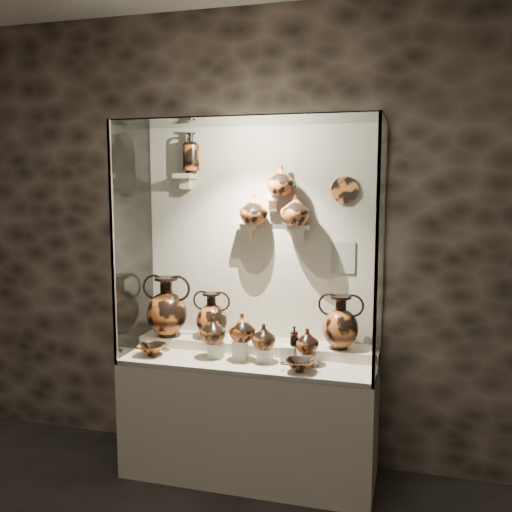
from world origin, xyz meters
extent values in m
cube|color=black|center=(0.00, 2.50, 1.60)|extent=(5.00, 0.02, 3.20)
cube|color=beige|center=(0.00, 2.18, 0.40)|extent=(1.70, 0.60, 0.80)
cube|color=beige|center=(0.00, 2.18, 0.82)|extent=(1.68, 0.58, 0.03)
cube|color=beige|center=(0.00, 2.35, 0.85)|extent=(1.70, 0.25, 0.10)
cube|color=beige|center=(0.00, 2.50, 1.60)|extent=(1.70, 0.03, 1.60)
cube|color=white|center=(0.00, 1.88, 1.60)|extent=(1.70, 0.01, 1.60)
cube|color=white|center=(-0.85, 2.18, 1.60)|extent=(0.01, 0.60, 1.60)
cube|color=white|center=(0.85, 2.18, 1.60)|extent=(0.01, 0.60, 1.60)
cube|color=white|center=(0.00, 2.18, 2.40)|extent=(1.70, 0.60, 0.01)
cube|color=gray|center=(-0.84, 1.89, 1.60)|extent=(0.02, 0.02, 1.60)
cube|color=gray|center=(0.84, 1.89, 1.60)|extent=(0.02, 0.02, 1.60)
cube|color=silver|center=(-0.22, 2.13, 0.88)|extent=(0.09, 0.09, 0.10)
cube|color=silver|center=(-0.05, 2.13, 0.90)|extent=(0.09, 0.09, 0.13)
cube|color=silver|center=(0.12, 2.13, 0.88)|extent=(0.09, 0.09, 0.09)
cube|color=silver|center=(0.28, 2.13, 0.89)|extent=(0.09, 0.09, 0.12)
cube|color=silver|center=(0.42, 2.13, 0.87)|extent=(0.09, 0.09, 0.08)
cube|color=beige|center=(-0.55, 2.42, 2.05)|extent=(0.14, 0.12, 0.04)
cube|color=beige|center=(-0.10, 2.42, 1.70)|extent=(0.14, 0.12, 0.04)
cube|color=beige|center=(0.10, 2.42, 1.90)|extent=(0.10, 0.12, 0.04)
cube|color=beige|center=(0.28, 2.42, 1.70)|extent=(0.14, 0.12, 0.04)
imported|color=#9F4D1E|center=(-0.24, 2.11, 1.02)|extent=(0.19, 0.19, 0.19)
imported|color=#C35322|center=(-0.03, 2.11, 1.05)|extent=(0.23, 0.23, 0.19)
imported|color=#9F4D1E|center=(0.12, 2.11, 1.00)|extent=(0.18, 0.18, 0.17)
imported|color=#9F4D1E|center=(0.40, 2.15, 0.99)|extent=(0.16, 0.16, 0.16)
imported|color=#C35322|center=(-0.03, 2.37, 1.82)|extent=(0.21, 0.21, 0.20)
imported|color=#C35322|center=(0.16, 2.37, 2.02)|extent=(0.20, 0.20, 0.20)
imported|color=#C35322|center=(0.27, 2.37, 1.82)|extent=(0.26, 0.26, 0.21)
cylinder|color=#C06425|center=(0.58, 2.47, 1.95)|extent=(0.18, 0.02, 0.18)
cube|color=beige|center=(0.58, 2.47, 1.50)|extent=(0.16, 0.01, 0.22)
camera|label=1|loc=(1.05, -1.39, 2.01)|focal=40.00mm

